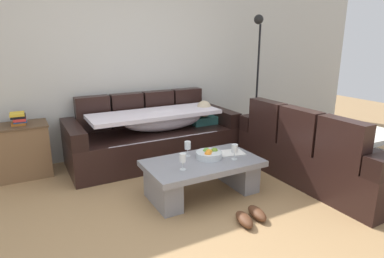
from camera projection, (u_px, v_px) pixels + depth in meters
name	position (u px, v px, depth m)	size (l,w,h in m)	color
ground_plane	(197.00, 218.00, 3.03)	(14.00, 14.00, 0.00)	#A98154
back_wall	(121.00, 58.00, 4.49)	(9.00, 0.10, 2.70)	beige
couch_along_wall	(155.00, 136.00, 4.43)	(2.23, 0.92, 0.88)	black
couch_near_window	(319.00, 151.00, 3.82)	(0.92, 1.98, 0.88)	black
coffee_table	(202.00, 173.00, 3.44)	(1.20, 0.68, 0.38)	gray
fruit_bowl	(209.00, 154.00, 3.46)	(0.28, 0.28, 0.10)	silver
wine_glass_near_left	(182.00, 159.00, 3.13)	(0.07, 0.07, 0.17)	silver
wine_glass_near_right	(235.00, 149.00, 3.40)	(0.07, 0.07, 0.17)	silver
wine_glass_far_back	(188.00, 146.00, 3.50)	(0.07, 0.07, 0.17)	silver
open_magazine	(231.00, 153.00, 3.62)	(0.28, 0.21, 0.01)	white
side_cabinet	(17.00, 151.00, 3.86)	(0.72, 0.44, 0.64)	brown
book_stack_on_cabinet	(19.00, 118.00, 3.79)	(0.17, 0.22, 0.14)	#B76623
floor_lamp	(257.00, 71.00, 5.05)	(0.33, 0.31, 1.95)	black
pair_of_shoes	(251.00, 216.00, 2.97)	(0.34, 0.32, 0.09)	#59331E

